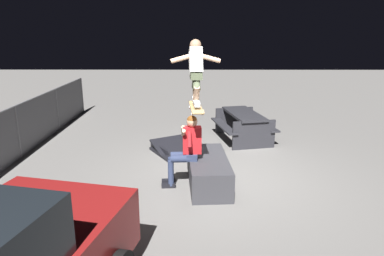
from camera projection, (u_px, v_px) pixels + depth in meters
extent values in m
plane|color=slate|center=(217.00, 178.00, 7.02)|extent=(40.00, 40.00, 0.00)
cube|color=#38383D|center=(208.00, 171.00, 6.72)|extent=(1.77, 0.83, 0.53)
cube|color=#2D3856|center=(192.00, 156.00, 6.58)|extent=(0.32, 0.20, 0.12)
cube|color=red|center=(192.00, 140.00, 6.50)|extent=(0.22, 0.35, 0.50)
sphere|color=tan|center=(192.00, 122.00, 6.41)|extent=(0.20, 0.20, 0.20)
sphere|color=brown|center=(192.00, 121.00, 6.40)|extent=(0.19, 0.19, 0.19)
cylinder|color=red|center=(189.00, 139.00, 6.28)|extent=(0.20, 0.09, 0.29)
cylinder|color=tan|center=(184.00, 133.00, 6.33)|extent=(0.24, 0.09, 0.19)
cylinder|color=red|center=(188.00, 133.00, 6.67)|extent=(0.20, 0.09, 0.29)
cylinder|color=tan|center=(183.00, 129.00, 6.56)|extent=(0.24, 0.09, 0.19)
cylinder|color=#2D3856|center=(181.00, 159.00, 6.49)|extent=(0.17, 0.41, 0.14)
cylinder|color=#2D3856|center=(171.00, 173.00, 6.55)|extent=(0.11, 0.11, 0.49)
cube|color=black|center=(168.00, 185.00, 6.62)|extent=(0.12, 0.27, 0.08)
cylinder|color=#2D3856|center=(181.00, 155.00, 6.66)|extent=(0.17, 0.41, 0.14)
cylinder|color=#2D3856|center=(171.00, 170.00, 6.73)|extent=(0.11, 0.11, 0.49)
cube|color=black|center=(168.00, 181.00, 6.79)|extent=(0.12, 0.27, 0.08)
cube|color=#AD8451|center=(196.00, 108.00, 6.31)|extent=(0.81, 0.26, 0.05)
cube|color=#AD8451|center=(194.00, 102.00, 6.73)|extent=(0.14, 0.21, 0.05)
cube|color=#AD8451|center=(198.00, 112.00, 5.87)|extent=(0.13, 0.21, 0.06)
cube|color=#99999E|center=(195.00, 106.00, 6.58)|extent=(0.07, 0.16, 0.03)
cylinder|color=white|center=(190.00, 107.00, 6.58)|extent=(0.06, 0.03, 0.05)
cylinder|color=white|center=(200.00, 107.00, 6.60)|extent=(0.06, 0.03, 0.05)
cube|color=#99999E|center=(197.00, 112.00, 6.04)|extent=(0.07, 0.16, 0.03)
cylinder|color=white|center=(192.00, 114.00, 6.05)|extent=(0.06, 0.03, 0.05)
cylinder|color=white|center=(202.00, 114.00, 6.06)|extent=(0.06, 0.03, 0.05)
cube|color=white|center=(195.00, 100.00, 6.45)|extent=(0.27, 0.12, 0.08)
cube|color=white|center=(197.00, 104.00, 6.10)|extent=(0.27, 0.12, 0.08)
cylinder|color=tan|center=(195.00, 91.00, 6.36)|extent=(0.24, 0.12, 0.31)
cylinder|color=#4F5A40|center=(196.00, 81.00, 6.23)|extent=(0.34, 0.15, 0.33)
cylinder|color=tan|center=(197.00, 94.00, 6.11)|extent=(0.24, 0.12, 0.31)
cylinder|color=#4F5A40|center=(196.00, 82.00, 6.13)|extent=(0.34, 0.15, 0.33)
cube|color=#4F5A40|center=(196.00, 76.00, 6.15)|extent=(0.31, 0.22, 0.12)
cube|color=white|center=(196.00, 61.00, 6.17)|extent=(0.47, 0.25, 0.52)
sphere|color=tan|center=(196.00, 45.00, 6.15)|extent=(0.20, 0.20, 0.20)
cylinder|color=tan|center=(183.00, 58.00, 6.15)|extent=(0.11, 0.45, 0.19)
cylinder|color=tan|center=(208.00, 58.00, 6.18)|extent=(0.11, 0.45, 0.19)
cube|color=black|center=(176.00, 151.00, 8.53)|extent=(1.38, 1.37, 0.06)
cube|color=black|center=(176.00, 149.00, 8.52)|extent=(1.34, 1.35, 0.35)
cube|color=black|center=(159.00, 149.00, 8.52)|extent=(0.81, 0.50, 0.17)
cube|color=black|center=(194.00, 149.00, 8.52)|extent=(0.81, 0.50, 0.17)
cube|color=#28282D|center=(244.00, 114.00, 9.32)|extent=(1.81, 1.04, 0.06)
cube|color=#28282D|center=(224.00, 126.00, 9.29)|extent=(1.71, 0.59, 0.04)
cube|color=#28282D|center=(263.00, 124.00, 9.51)|extent=(1.71, 0.59, 0.04)
cube|color=#28282D|center=(234.00, 120.00, 10.14)|extent=(0.29, 1.09, 0.72)
cube|color=#28282D|center=(254.00, 135.00, 8.69)|extent=(0.29, 1.09, 0.72)
cylinder|color=slate|center=(18.00, 132.00, 8.04)|extent=(0.05, 0.05, 1.21)
cylinder|color=slate|center=(57.00, 109.00, 10.35)|extent=(0.05, 0.05, 1.21)
cylinder|color=slate|center=(82.00, 95.00, 12.66)|extent=(0.05, 0.05, 1.21)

